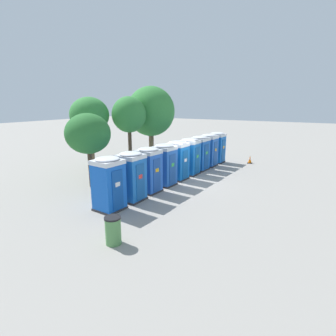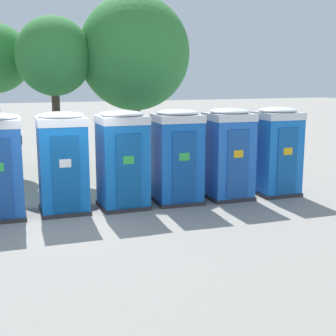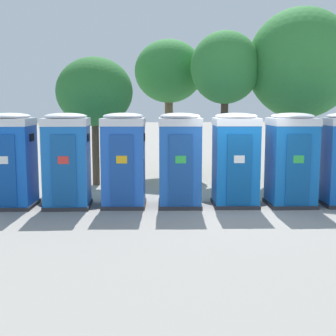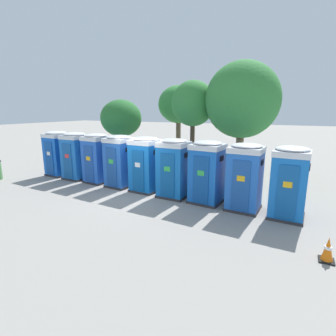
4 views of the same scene
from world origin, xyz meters
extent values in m
plane|color=gray|center=(0.00, 0.00, 0.00)|extent=(120.00, 120.00, 0.00)
cube|color=#2D2D33|center=(-6.02, 0.93, 0.05)|extent=(1.33, 1.30, 0.10)
cube|color=blue|center=(-6.02, 0.93, 1.15)|extent=(1.27, 1.24, 2.10)
cube|color=#0E449C|center=(-6.07, 0.34, 1.07)|extent=(0.64, 0.09, 1.85)
cube|color=white|center=(-6.07, 0.33, 1.35)|extent=(0.28, 0.03, 0.20)
cube|color=black|center=(-5.42, 0.87, 1.89)|extent=(0.06, 0.36, 0.20)
cube|color=silver|center=(-6.02, 0.93, 2.30)|extent=(1.31, 1.28, 0.20)
ellipsoid|color=silver|center=(-6.02, 0.93, 2.45)|extent=(1.25, 1.22, 0.18)
cube|color=#2D2D33|center=(-4.51, 0.78, 0.05)|extent=(1.25, 1.24, 0.10)
cube|color=blue|center=(-4.51, 0.78, 1.15)|extent=(1.19, 1.18, 2.10)
cube|color=#14509B|center=(-4.53, 0.20, 1.07)|extent=(0.63, 0.05, 1.85)
cube|color=red|center=(-4.53, 0.18, 1.35)|extent=(0.28, 0.02, 0.20)
cube|color=black|center=(-3.92, 0.76, 1.89)|extent=(0.04, 0.36, 0.20)
cube|color=silver|center=(-4.51, 0.78, 2.30)|extent=(1.23, 1.22, 0.20)
ellipsoid|color=silver|center=(-4.51, 0.78, 2.45)|extent=(1.17, 1.16, 0.18)
cube|color=#2D2D33|center=(-2.99, 0.75, 0.05)|extent=(1.27, 1.30, 0.10)
cube|color=blue|center=(-2.99, 0.75, 1.15)|extent=(1.21, 1.24, 2.10)
cube|color=#1A489F|center=(-3.04, 0.16, 1.07)|extent=(0.61, 0.09, 1.85)
cube|color=yellow|center=(-3.04, 0.15, 1.35)|extent=(0.28, 0.03, 0.20)
cube|color=black|center=(-2.42, 0.69, 1.89)|extent=(0.06, 0.36, 0.20)
cube|color=silver|center=(-2.99, 0.75, 2.30)|extent=(1.25, 1.27, 0.20)
ellipsoid|color=silver|center=(-2.99, 0.75, 2.45)|extent=(1.19, 1.21, 0.18)
cube|color=#2D2D33|center=(-1.48, 0.61, 0.05)|extent=(1.26, 1.29, 0.10)
cube|color=blue|center=(-1.48, 0.61, 1.15)|extent=(1.20, 1.23, 2.10)
cube|color=#184794|center=(-1.53, 0.03, 1.07)|extent=(0.61, 0.08, 1.85)
cube|color=green|center=(-1.53, 0.01, 1.35)|extent=(0.28, 0.03, 0.20)
cube|color=black|center=(-0.91, 0.56, 1.89)|extent=(0.05, 0.36, 0.20)
cube|color=silver|center=(-1.48, 0.61, 2.30)|extent=(1.24, 1.26, 0.20)
ellipsoid|color=silver|center=(-1.48, 0.61, 2.45)|extent=(1.18, 1.20, 0.18)
cube|color=#2D2D33|center=(0.04, 0.52, 0.05)|extent=(1.29, 1.28, 0.10)
cube|color=blue|center=(0.04, 0.52, 1.15)|extent=(1.23, 1.22, 2.10)
cube|color=#0D4F99|center=(0.00, -0.06, 1.07)|extent=(0.63, 0.08, 1.85)
cube|color=white|center=(-0.01, -0.08, 1.35)|extent=(0.28, 0.03, 0.20)
cube|color=black|center=(0.62, 0.48, 1.89)|extent=(0.05, 0.36, 0.20)
cube|color=silver|center=(0.04, 0.52, 2.30)|extent=(1.26, 1.26, 0.20)
ellipsoid|color=silver|center=(0.04, 0.52, 2.45)|extent=(1.20, 1.20, 0.18)
cube|color=#2D2D33|center=(1.55, 0.37, 0.05)|extent=(1.27, 1.24, 0.10)
cube|color=blue|center=(1.55, 0.37, 1.15)|extent=(1.21, 1.18, 2.10)
cube|color=#0E4F96|center=(1.53, -0.22, 1.07)|extent=(0.64, 0.05, 1.85)
cube|color=green|center=(1.53, -0.23, 1.35)|extent=(0.28, 0.02, 0.20)
cube|color=black|center=(2.14, 0.35, 1.89)|extent=(0.04, 0.36, 0.20)
cube|color=silver|center=(1.55, 0.37, 2.30)|extent=(1.24, 1.22, 0.20)
ellipsoid|color=silver|center=(1.55, 0.37, 2.45)|extent=(1.18, 1.16, 0.18)
cylinder|color=#4C3826|center=(-3.94, 4.25, 1.27)|extent=(0.25, 0.25, 2.55)
ellipsoid|color=#286B2D|center=(-3.94, 4.25, 3.19)|extent=(2.58, 2.58, 2.32)
cylinder|color=#4C3826|center=(0.67, 4.87, 1.68)|extent=(0.27, 0.27, 3.35)
ellipsoid|color=#337F38|center=(0.67, 4.87, 4.07)|extent=(2.47, 2.47, 2.59)
cylinder|color=brown|center=(3.43, 4.80, 1.56)|extent=(0.40, 0.40, 3.12)
ellipsoid|color=#337F38|center=(3.43, 4.80, 4.22)|extent=(3.86, 3.86, 3.97)
cylinder|color=brown|center=(-1.15, 6.94, 1.69)|extent=(0.32, 0.32, 3.38)
ellipsoid|color=#337F38|center=(-1.15, 6.94, 4.07)|extent=(2.72, 2.72, 2.49)
camera|label=1|loc=(-14.66, -7.22, 4.93)|focal=28.00mm
camera|label=2|loc=(-2.02, -11.09, 3.30)|focal=50.00mm
camera|label=3|loc=(-3.01, -11.87, 2.77)|focal=50.00mm
camera|label=4|loc=(6.15, -9.60, 3.74)|focal=28.00mm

